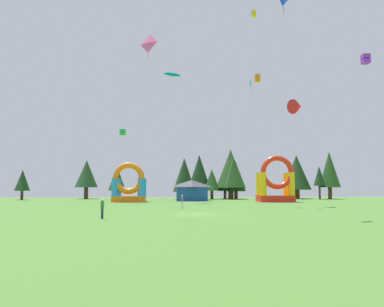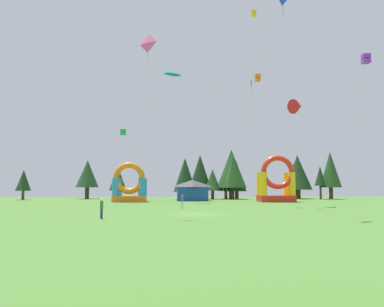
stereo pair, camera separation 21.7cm
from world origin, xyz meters
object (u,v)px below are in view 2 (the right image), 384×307
object	(u,v)px
kite_teal_parafoil	(172,74)
inflatable_yellow_castle	(130,188)
person_left_edge	(182,200)
kite_orange_box	(257,78)
kite_pink_diamond	(147,44)
festival_tent	(192,190)
kite_red_delta	(297,106)
inflatable_orange_dome	(277,185)
kite_purple_box	(366,59)
kite_cyan_diamond	(251,85)
person_far_side	(102,207)
kite_yellow_box	(254,15)
kite_green_box	(123,132)

from	to	relation	value
kite_teal_parafoil	inflatable_yellow_castle	size ratio (longest dim) A/B	3.38
person_left_edge	kite_orange_box	bearing A→B (deg)	-134.45
kite_pink_diamond	festival_tent	world-z (taller)	kite_pink_diamond
kite_red_delta	inflatable_orange_dome	distance (m)	17.25
kite_red_delta	kite_purple_box	bearing A→B (deg)	-51.72
kite_teal_parafoil	person_left_edge	bearing A→B (deg)	-86.26
kite_red_delta	inflatable_orange_dome	xyz separation A→B (m)	(0.54, 13.44, -10.79)
kite_orange_box	kite_teal_parafoil	distance (m)	19.15
kite_pink_diamond	inflatable_yellow_castle	size ratio (longest dim) A/B	2.44
kite_purple_box	kite_teal_parafoil	xyz separation A→B (m)	(-23.37, 21.68, 4.01)
kite_cyan_diamond	person_far_side	world-z (taller)	kite_cyan_diamond
kite_yellow_box	kite_green_box	world-z (taller)	kite_yellow_box
kite_pink_diamond	kite_red_delta	world-z (taller)	kite_pink_diamond
person_left_edge	kite_red_delta	bearing A→B (deg)	-140.09
festival_tent	kite_cyan_diamond	bearing A→B (deg)	-41.11
kite_pink_diamond	kite_yellow_box	world-z (taller)	kite_yellow_box
person_left_edge	inflatable_yellow_castle	size ratio (longest dim) A/B	0.24
kite_yellow_box	inflatable_yellow_castle	bearing A→B (deg)	138.03
kite_green_box	inflatable_yellow_castle	distance (m)	10.59
kite_purple_box	inflatable_orange_dome	size ratio (longest dim) A/B	2.36
festival_tent	kite_green_box	bearing A→B (deg)	-138.67
kite_purple_box	kite_green_box	xyz separation A→B (m)	(-31.08, 16.58, -6.93)
kite_pink_diamond	kite_cyan_diamond	world-z (taller)	kite_cyan_diamond
kite_pink_diamond	kite_green_box	bearing A→B (deg)	101.16
kite_purple_box	kite_green_box	size ratio (longest dim) A/B	1.61
kite_pink_diamond	kite_cyan_diamond	size ratio (longest dim) A/B	0.81
inflatable_orange_dome	festival_tent	world-z (taller)	inflatable_orange_dome
kite_pink_diamond	festival_tent	size ratio (longest dim) A/B	2.97
kite_yellow_box	kite_red_delta	xyz separation A→B (m)	(6.30, 1.49, -12.33)
person_far_side	festival_tent	size ratio (longest dim) A/B	0.30
inflatable_yellow_castle	inflatable_orange_dome	world-z (taller)	inflatable_orange_dome
kite_orange_box	kite_purple_box	distance (m)	13.74
kite_orange_box	person_left_edge	xyz separation A→B (m)	(-10.47, -4.11, -16.54)
kite_pink_diamond	inflatable_orange_dome	distance (m)	39.35
kite_cyan_diamond	kite_teal_parafoil	size ratio (longest dim) A/B	0.89
person_far_side	inflatable_orange_dome	xyz separation A→B (m)	(23.82, 33.09, 1.96)
kite_red_delta	person_left_edge	distance (m)	21.07
kite_cyan_diamond	inflatable_yellow_castle	world-z (taller)	kite_cyan_diamond
inflatable_yellow_castle	person_far_side	bearing A→B (deg)	-87.90
kite_pink_diamond	kite_green_box	xyz separation A→B (m)	(-5.27, 26.71, -4.51)
kite_red_delta	kite_green_box	size ratio (longest dim) A/B	1.28
kite_red_delta	festival_tent	size ratio (longest dim) A/B	2.71
festival_tent	person_far_side	bearing A→B (deg)	-104.11
kite_pink_diamond	kite_yellow_box	distance (m)	23.58
kite_orange_box	person_far_side	world-z (taller)	kite_orange_box
kite_red_delta	kite_yellow_box	bearing A→B (deg)	-166.66
kite_purple_box	person_far_side	size ratio (longest dim) A/B	11.18
kite_orange_box	person_left_edge	size ratio (longest dim) A/B	11.03
kite_cyan_diamond	kite_pink_diamond	bearing A→B (deg)	-118.71
kite_green_box	inflatable_yellow_castle	xyz separation A→B (m)	(0.49, 6.00, -8.72)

